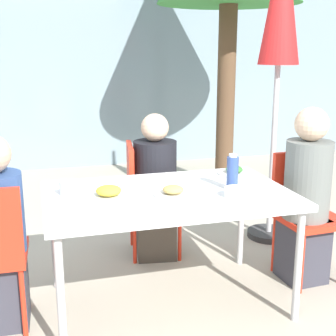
{
  "coord_description": "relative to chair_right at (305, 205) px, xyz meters",
  "views": [
    {
      "loc": [
        -0.72,
        -2.58,
        1.55
      ],
      "look_at": [
        0.0,
        0.0,
        0.88
      ],
      "focal_mm": 50.0,
      "sensor_mm": 36.0,
      "label": 1
    }
  ],
  "objects": [
    {
      "name": "bottle",
      "position": [
        -0.63,
        -0.19,
        0.32
      ],
      "size": [
        0.07,
        0.07,
        0.22
      ],
      "color": "#334C8E",
      "rests_on": "dining_table"
    },
    {
      "name": "closed_umbrella",
      "position": [
        0.1,
        0.67,
        1.32
      ],
      "size": [
        0.36,
        0.36,
        2.49
      ],
      "color": "#333333",
      "rests_on": "ground"
    },
    {
      "name": "chair_right",
      "position": [
        0.0,
        0.0,
        0.0
      ],
      "size": [
        0.42,
        0.42,
        0.87
      ],
      "rotation": [
        0.0,
        0.0,
        -3.09
      ],
      "color": "red",
      "rests_on": "ground"
    },
    {
      "name": "drinking_cup",
      "position": [
        -1.62,
        -0.03,
        0.26
      ],
      "size": [
        0.07,
        0.07,
        0.08
      ],
      "color": "silver",
      "rests_on": "dining_table"
    },
    {
      "name": "building_facade",
      "position": [
        -1.03,
        3.72,
        0.99
      ],
      "size": [
        10.0,
        0.2,
        3.0
      ],
      "color": "gray",
      "rests_on": "ground"
    },
    {
      "name": "chair_far",
      "position": [
        -1.0,
        0.63,
        0.0
      ],
      "size": [
        0.45,
        0.45,
        0.87
      ],
      "rotation": [
        0.0,
        0.0,
        -1.71
      ],
      "color": "red",
      "rests_on": "ground"
    },
    {
      "name": "person_far",
      "position": [
        -0.93,
        0.57,
        0.01
      ],
      "size": [
        0.33,
        0.33,
        1.11
      ],
      "rotation": [
        0.0,
        0.0,
        -1.71
      ],
      "color": "#473D33",
      "rests_on": "ground"
    },
    {
      "name": "salad_bowl",
      "position": [
        -0.67,
        -0.34,
        0.25
      ],
      "size": [
        0.14,
        0.14,
        0.06
      ],
      "color": "white",
      "rests_on": "dining_table"
    },
    {
      "name": "dining_table",
      "position": [
        -1.03,
        -0.14,
        0.16
      ],
      "size": [
        1.46,
        0.91,
        0.73
      ],
      "color": "white",
      "rests_on": "ground"
    },
    {
      "name": "person_right",
      "position": [
        -0.05,
        -0.08,
        0.07
      ],
      "size": [
        0.31,
        0.31,
        1.2
      ],
      "rotation": [
        0.0,
        0.0,
        -3.09
      ],
      "color": "#383842",
      "rests_on": "ground"
    },
    {
      "name": "ground_plane",
      "position": [
        -1.03,
        -0.14,
        -0.51
      ],
      "size": [
        24.0,
        24.0,
        0.0
      ],
      "primitive_type": "plane",
      "color": "#B2A893"
    },
    {
      "name": "plate_0",
      "position": [
        -1.38,
        -0.15,
        0.24
      ],
      "size": [
        0.27,
        0.27,
        0.07
      ],
      "color": "white",
      "rests_on": "dining_table"
    },
    {
      "name": "plate_1",
      "position": [
        -0.48,
        0.13,
        0.24
      ],
      "size": [
        0.21,
        0.21,
        0.06
      ],
      "color": "white",
      "rests_on": "dining_table"
    },
    {
      "name": "plate_2",
      "position": [
        -1.02,
        -0.21,
        0.24
      ],
      "size": [
        0.22,
        0.22,
        0.06
      ],
      "color": "white",
      "rests_on": "dining_table"
    }
  ]
}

